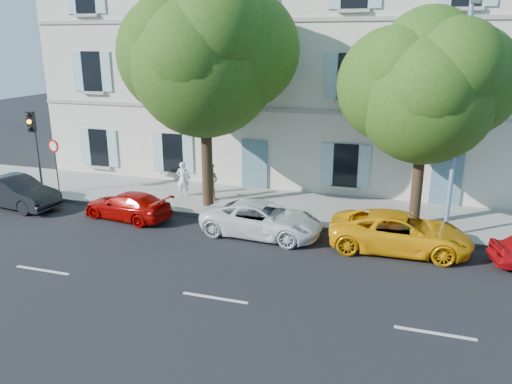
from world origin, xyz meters
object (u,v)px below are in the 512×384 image
(car_dark_sedan, at_px, (16,192))
(tree_left, at_px, (204,64))
(traffic_light, at_px, (34,135))
(road_sign, at_px, (55,155))
(street_lamp, at_px, (460,109))
(car_white_coupe, at_px, (262,219))
(tree_right, at_px, (426,95))
(car_red_coupe, at_px, (127,206))
(car_yellow_supercar, at_px, (400,232))
(pedestrian_b, at_px, (210,181))
(pedestrian_a, at_px, (183,179))

(car_dark_sedan, bearing_deg, tree_left, -64.74)
(traffic_light, relative_size, road_sign, 1.49)
(street_lamp, bearing_deg, tree_left, 174.42)
(car_white_coupe, xyz_separation_m, street_lamp, (6.62, 1.43, 4.22))
(tree_right, bearing_deg, traffic_light, -176.41)
(tree_right, bearing_deg, car_red_coupe, -168.15)
(tree_left, bearing_deg, car_yellow_supercar, -15.65)
(tree_right, distance_m, road_sign, 16.38)
(car_yellow_supercar, bearing_deg, car_dark_sedan, 89.08)
(car_dark_sedan, relative_size, traffic_light, 1.08)
(car_yellow_supercar, bearing_deg, street_lamp, -51.26)
(car_yellow_supercar, height_order, tree_right, tree_right)
(car_yellow_supercar, xyz_separation_m, tree_left, (-8.25, 2.31, 5.51))
(car_yellow_supercar, xyz_separation_m, road_sign, (-15.59, 1.62, 1.36))
(car_white_coupe, distance_m, street_lamp, 7.99)
(car_yellow_supercar, distance_m, pedestrian_b, 9.01)
(traffic_light, height_order, pedestrian_b, traffic_light)
(car_dark_sedan, xyz_separation_m, road_sign, (0.77, 1.84, 1.34))
(tree_right, relative_size, traffic_light, 2.02)
(pedestrian_b, bearing_deg, street_lamp, 172.08)
(car_white_coupe, xyz_separation_m, traffic_light, (-11.34, 1.41, 2.34))
(car_red_coupe, distance_m, tree_left, 6.64)
(car_dark_sedan, relative_size, road_sign, 1.61)
(car_red_coupe, bearing_deg, traffic_light, -94.81)
(road_sign, height_order, pedestrian_b, road_sign)
(car_white_coupe, height_order, tree_right, tree_right)
(car_yellow_supercar, distance_m, street_lamp, 4.67)
(car_red_coupe, relative_size, pedestrian_b, 2.31)
(car_dark_sedan, xyz_separation_m, car_red_coupe, (5.46, 0.22, -0.13))
(tree_left, relative_size, pedestrian_b, 5.59)
(road_sign, bearing_deg, car_dark_sedan, -112.71)
(car_yellow_supercar, relative_size, pedestrian_a, 3.00)
(car_dark_sedan, relative_size, car_white_coupe, 0.92)
(car_white_coupe, relative_size, car_yellow_supercar, 0.94)
(tree_right, bearing_deg, street_lamp, -42.59)
(pedestrian_b, bearing_deg, car_dark_sedan, 24.54)
(car_yellow_supercar, bearing_deg, car_white_coupe, 89.23)
(car_yellow_supercar, distance_m, tree_left, 10.19)
(road_sign, height_order, street_lamp, street_lamp)
(car_white_coupe, distance_m, pedestrian_a, 5.82)
(pedestrian_a, bearing_deg, car_dark_sedan, 17.98)
(car_white_coupe, relative_size, street_lamp, 0.55)
(car_dark_sedan, height_order, tree_left, tree_left)
(street_lamp, bearing_deg, tree_right, 137.41)
(tree_left, relative_size, traffic_light, 2.41)
(pedestrian_a, bearing_deg, car_yellow_supercar, 152.75)
(road_sign, bearing_deg, traffic_light, -159.49)
(car_dark_sedan, bearing_deg, tree_right, -73.25)
(car_yellow_supercar, bearing_deg, tree_left, 72.67)
(car_red_coupe, bearing_deg, street_lamp, 104.99)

